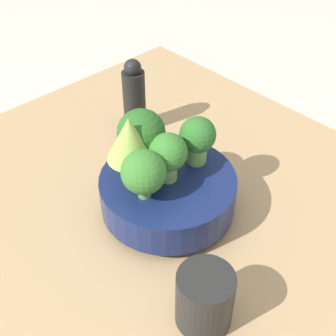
% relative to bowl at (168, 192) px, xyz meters
% --- Properties ---
extents(ground_plane, '(6.00, 6.00, 0.00)m').
position_rel_bowl_xyz_m(ground_plane, '(-0.02, 0.02, -0.09)').
color(ground_plane, beige).
extents(table, '(0.80, 0.82, 0.05)m').
position_rel_bowl_xyz_m(table, '(-0.02, 0.02, -0.06)').
color(table, tan).
rests_on(table, ground_plane).
extents(bowl, '(0.20, 0.20, 0.07)m').
position_rel_bowl_xyz_m(bowl, '(0.00, 0.00, 0.00)').
color(bowl, navy).
rests_on(bowl, table).
extents(broccoli_floret_center, '(0.06, 0.06, 0.08)m').
position_rel_bowl_xyz_m(broccoli_floret_center, '(-0.00, 0.00, 0.07)').
color(broccoli_floret_center, '#7AB256').
rests_on(broccoli_floret_center, bowl).
extents(broccoli_floret_right, '(0.05, 0.05, 0.08)m').
position_rel_bowl_xyz_m(broccoli_floret_right, '(0.06, -0.00, 0.07)').
color(broccoli_floret_right, '#7AB256').
rests_on(broccoli_floret_right, bowl).
extents(broccoli_floret_back, '(0.07, 0.07, 0.09)m').
position_rel_bowl_xyz_m(broccoli_floret_back, '(-0.01, 0.05, 0.08)').
color(broccoli_floret_back, '#609347').
rests_on(broccoli_floret_back, bowl).
extents(broccoli_floret_left, '(0.06, 0.06, 0.08)m').
position_rel_bowl_xyz_m(broccoli_floret_left, '(-0.05, -0.00, 0.07)').
color(broccoli_floret_left, '#609347').
rests_on(broccoli_floret_left, bowl).
extents(romanesco_piece_far, '(0.07, 0.07, 0.10)m').
position_rel_bowl_xyz_m(romanesco_piece_far, '(-0.04, 0.04, 0.09)').
color(romanesco_piece_far, '#7AB256').
rests_on(romanesco_piece_far, bowl).
extents(cup, '(0.07, 0.07, 0.08)m').
position_rel_bowl_xyz_m(cup, '(-0.10, -0.17, 0.00)').
color(cup, black).
rests_on(cup, table).
extents(pepper_mill, '(0.04, 0.04, 0.15)m').
position_rel_bowl_xyz_m(pepper_mill, '(0.10, 0.20, 0.03)').
color(pepper_mill, black).
rests_on(pepper_mill, table).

